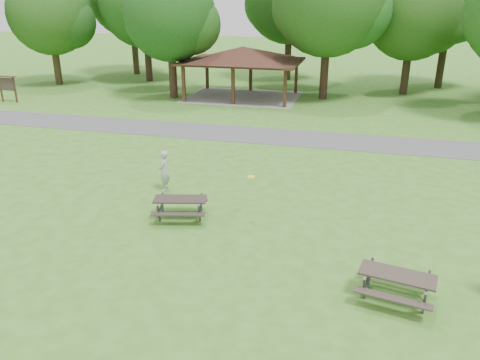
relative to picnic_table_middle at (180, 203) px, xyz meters
name	(u,v)px	position (x,y,z in m)	size (l,w,h in m)	color
ground	(171,269)	(0.91, -3.16, -0.57)	(160.00, 160.00, 0.00)	#3B7421
asphalt_path	(268,136)	(0.91, 10.84, -0.56)	(120.00, 3.20, 0.02)	#4B4B4D
pavilion	(242,56)	(-3.09, 20.84, 2.49)	(8.60, 7.01, 3.76)	#3D2416
notice_board	(7,84)	(-19.09, 14.84, 0.74)	(1.60, 0.30, 1.88)	#3E2016
tree_row_b	(51,16)	(-20.01, 22.37, 5.09)	(7.14, 6.80, 9.28)	#312316
tree_row_c	(146,5)	(-12.99, 25.87, 5.96)	(8.19, 7.80, 10.67)	black
tree_row_d	(171,18)	(-8.01, 19.37, 5.20)	(6.93, 6.60, 9.27)	black
tree_row_e	(330,3)	(3.01, 21.87, 6.21)	(8.40, 8.00, 11.02)	black
tree_row_f	(414,16)	(9.00, 25.37, 5.27)	(7.35, 7.00, 9.55)	black
tree_deep_b	(291,0)	(-0.99, 29.87, 6.31)	(8.40, 8.00, 11.13)	#302015
picnic_table_middle	(180,203)	(0.00, 0.00, 0.00)	(2.09, 1.83, 0.78)	black
picnic_table_far	(397,280)	(6.98, -3.06, 0.02)	(2.09, 1.80, 0.80)	#312923
frisbee_in_flight	(251,177)	(2.34, 0.68, 0.95)	(0.32, 0.32, 0.02)	yellow
frisbee_thrower	(164,171)	(-1.55, 2.25, 0.24)	(0.59, 0.39, 1.63)	#A7A7A9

